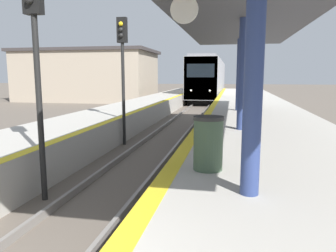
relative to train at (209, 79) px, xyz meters
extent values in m
cube|color=black|center=(0.00, 0.07, -1.99)|extent=(2.42, 19.33, 0.55)
cube|color=#99999E|center=(0.00, 0.07, 0.12)|extent=(2.85, 21.47, 3.67)
cube|color=yellow|center=(0.00, -10.59, 0.12)|extent=(2.79, 0.16, 3.60)
cube|color=black|center=(0.00, -10.65, 0.76)|extent=(2.28, 0.06, 1.10)
cube|color=slate|center=(0.00, 0.07, 2.07)|extent=(2.42, 20.40, 0.24)
sphere|color=white|center=(-0.78, -10.65, -0.89)|extent=(0.18, 0.18, 0.18)
sphere|color=white|center=(0.78, -10.65, -0.89)|extent=(0.18, 0.18, 0.18)
cylinder|color=black|center=(-1.21, -32.02, -0.36)|extent=(0.12, 0.12, 3.82)
sphere|color=black|center=(-1.21, -32.15, 1.80)|extent=(0.16, 0.16, 0.16)
cylinder|color=black|center=(-1.36, -26.30, -0.36)|extent=(0.12, 0.12, 3.82)
cube|color=black|center=(-1.36, -26.30, 2.00)|extent=(0.36, 0.20, 0.90)
sphere|color=yellow|center=(-1.36, -26.43, 2.20)|extent=(0.16, 0.16, 0.16)
sphere|color=black|center=(-1.36, -26.43, 2.00)|extent=(0.16, 0.16, 0.16)
sphere|color=black|center=(-1.36, -26.43, 1.80)|extent=(0.16, 0.16, 0.16)
cylinder|color=navy|center=(2.94, -33.60, 0.38)|extent=(0.25, 0.25, 3.27)
cylinder|color=navy|center=(2.94, -28.04, 0.38)|extent=(0.25, 0.25, 3.27)
cylinder|color=navy|center=(2.94, -22.48, 0.38)|extent=(0.25, 0.25, 3.27)
cube|color=#3F3F44|center=(2.94, -28.04, 2.11)|extent=(4.19, 16.68, 0.20)
cylinder|color=white|center=(1.68, -31.38, 1.66)|extent=(0.56, 0.04, 0.56)
cylinder|color=#384C38|center=(2.28, -32.52, -0.82)|extent=(0.50, 0.50, 0.87)
cylinder|color=#262626|center=(2.28, -32.52, -0.35)|extent=(0.53, 0.53, 0.06)
cube|color=tan|center=(-12.32, -5.54, 0.20)|extent=(13.26, 7.76, 4.93)
cube|color=#383333|center=(-12.32, -5.54, 2.81)|extent=(13.92, 8.15, 0.30)
camera|label=1|loc=(2.67, -38.07, 0.37)|focal=35.00mm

